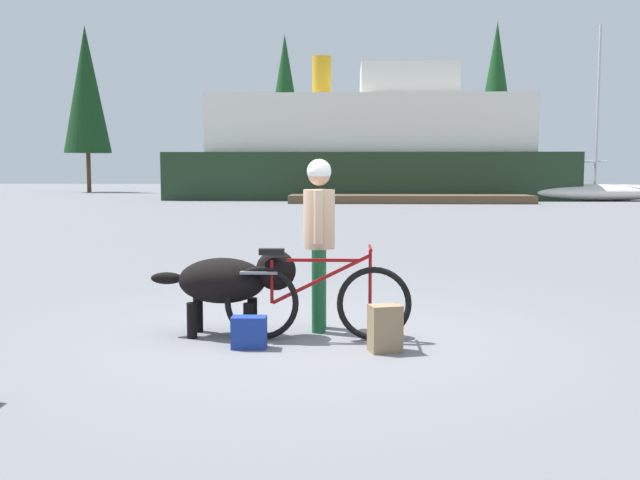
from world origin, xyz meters
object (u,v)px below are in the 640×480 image
ferry_boat (370,150)px  sailboat_moored (595,192)px  bicycle (316,300)px  person_cyclist (319,227)px  dog (233,280)px  handbag_pannier (249,332)px  backpack (385,328)px

ferry_boat → sailboat_moored: size_ratio=2.43×
bicycle → sailboat_moored: size_ratio=0.19×
person_cyclist → dog: person_cyclist is taller
person_cyclist → dog: (-0.84, -0.27, -0.50)m
ferry_boat → handbag_pannier: bearing=-93.5°
dog → handbag_pannier: bearing=-66.5°
dog → ferry_boat: (2.42, 35.66, 2.29)m
person_cyclist → dog: bearing=-162.3°
backpack → handbag_pannier: size_ratio=1.34×
dog → backpack: (1.47, -0.60, -0.34)m
bicycle → person_cyclist: (0.01, 0.45, 0.67)m
bicycle → dog: size_ratio=1.25×
ferry_boat → sailboat_moored: 12.65m
bicycle → dog: bearing=167.5°
bicycle → sailboat_moored: (13.59, 32.58, 0.11)m
backpack → bicycle: bearing=147.1°
bicycle → person_cyclist: person_cyclist is taller
bicycle → handbag_pannier: size_ratio=5.64×
backpack → ferry_boat: size_ratio=0.02×
person_cyclist → dog: 1.02m
ferry_boat → bicycle: bearing=-92.5°
sailboat_moored → bicycle: bearing=-112.6°
bicycle → sailboat_moored: 35.30m
dog → sailboat_moored: 35.46m
backpack → sailboat_moored: sailboat_moored is taller
backpack → ferry_boat: bearing=88.5°
person_cyclist → sailboat_moored: bearing=67.1°
person_cyclist → dog: size_ratio=1.21×
person_cyclist → bicycle: bearing=-91.3°
backpack → handbag_pannier: backpack is taller
backpack → person_cyclist: bearing=126.1°
handbag_pannier → dog: bearing=113.5°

